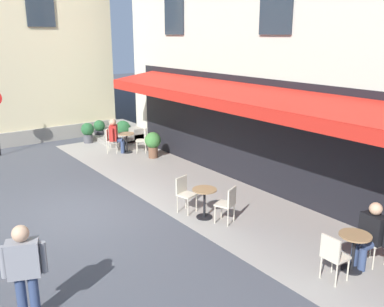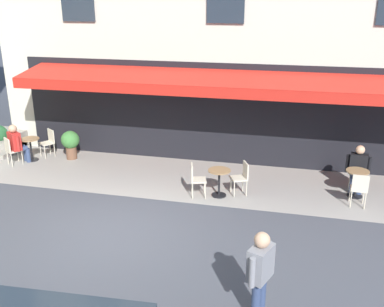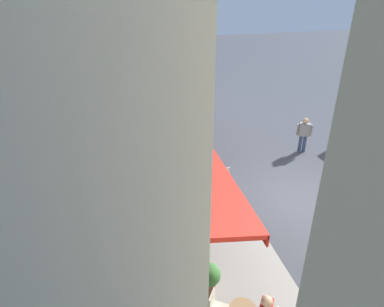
% 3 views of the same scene
% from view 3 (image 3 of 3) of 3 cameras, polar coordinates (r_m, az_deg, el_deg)
% --- Properties ---
extents(ground_plane, '(70.00, 70.00, 0.00)m').
position_cam_3_polar(ground_plane, '(13.49, 16.04, -7.26)').
color(ground_plane, '#42444C').
extents(sidewalk_cafe_terrace, '(20.50, 3.20, 0.01)m').
position_cam_3_polar(sidewalk_cafe_terrace, '(14.97, -1.42, -2.32)').
color(sidewalk_cafe_terrace, gray).
rests_on(sidewalk_cafe_terrace, ground_plane).
extents(cafe_table_near_entrance, '(0.60, 0.60, 0.75)m').
position_cam_3_polar(cafe_table_near_entrance, '(20.75, -3.40, 7.90)').
color(cafe_table_near_entrance, black).
rests_on(cafe_table_near_entrance, ground_plane).
extents(cafe_chair_cream_near_door, '(0.56, 0.56, 0.91)m').
position_cam_3_polar(cafe_chair_cream_near_door, '(21.27, -2.66, 8.58)').
color(cafe_chair_cream_near_door, beige).
rests_on(cafe_chair_cream_near_door, ground_plane).
extents(cafe_chair_cream_corner_right, '(0.56, 0.56, 0.91)m').
position_cam_3_polar(cafe_chair_cream_corner_right, '(20.21, -4.24, 7.50)').
color(cafe_chair_cream_corner_right, beige).
rests_on(cafe_chair_cream_corner_right, ground_plane).
extents(cafe_table_mid_terrace, '(0.60, 0.60, 0.75)m').
position_cam_3_polar(cafe_table_mid_terrace, '(13.90, 3.59, -2.58)').
color(cafe_table_mid_terrace, black).
rests_on(cafe_table_mid_terrace, ground_plane).
extents(cafe_chair_cream_back_row, '(0.49, 0.49, 0.91)m').
position_cam_3_polar(cafe_chair_cream_back_row, '(13.42, 5.04, -3.55)').
color(cafe_chair_cream_back_row, beige).
rests_on(cafe_chair_cream_back_row, ground_plane).
extents(cafe_chair_cream_facing_street, '(0.53, 0.53, 0.91)m').
position_cam_3_polar(cafe_chair_cream_facing_street, '(14.29, 1.95, -1.37)').
color(cafe_chair_cream_facing_street, beige).
rests_on(cafe_chair_cream_facing_street, ground_plane).
extents(cafe_chair_cream_under_awning, '(0.56, 0.56, 0.91)m').
position_cam_3_polar(cafe_chair_cream_under_awning, '(8.93, 3.80, -23.22)').
color(cafe_chair_cream_under_awning, beige).
rests_on(cafe_chair_cream_under_awning, ground_plane).
extents(cafe_table_far_end, '(0.60, 0.60, 0.75)m').
position_cam_3_polar(cafe_table_far_end, '(16.82, -2.52, 3.06)').
color(cafe_table_far_end, black).
rests_on(cafe_table_far_end, ground_plane).
extents(cafe_chair_cream_by_window, '(0.41, 0.41, 0.91)m').
position_cam_3_polar(cafe_chair_cream_by_window, '(16.90, -0.41, 3.43)').
color(cafe_chair_cream_by_window, beige).
rests_on(cafe_chair_cream_by_window, ground_plane).
extents(cafe_chair_cream_corner_left, '(0.45, 0.45, 0.91)m').
position_cam_3_polar(cafe_chair_cream_corner_left, '(16.78, -4.68, 3.14)').
color(cafe_chair_cream_corner_left, beige).
rests_on(cafe_chair_cream_corner_left, ground_plane).
extents(seated_companion_in_black, '(0.65, 0.57, 1.30)m').
position_cam_3_polar(seated_companion_in_black, '(16.72, -3.97, 3.63)').
color(seated_companion_in_black, navy).
rests_on(seated_companion_in_black, ground_plane).
extents(walking_pedestrian_in_grey, '(0.43, 0.64, 1.64)m').
position_cam_3_polar(walking_pedestrian_in_grey, '(16.65, 17.51, 3.25)').
color(walking_pedestrian_in_grey, navy).
rests_on(walking_pedestrian_in_grey, ground_plane).
extents(potted_plant_mid_terrace, '(0.59, 0.59, 0.96)m').
position_cam_3_polar(potted_plant_mid_terrace, '(9.46, 2.74, -19.19)').
color(potted_plant_mid_terrace, brown).
rests_on(potted_plant_mid_terrace, ground_plane).
extents(parked_car_silver, '(4.40, 2.06, 1.33)m').
position_cam_3_polar(parked_car_silver, '(16.56, 28.45, -0.04)').
color(parked_car_silver, '#B7B7BC').
rests_on(parked_car_silver, ground_plane).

